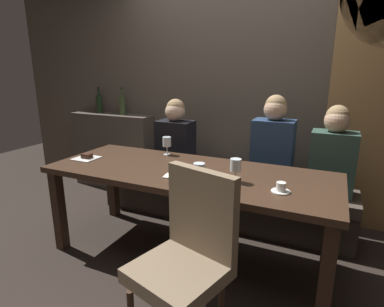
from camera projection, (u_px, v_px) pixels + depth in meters
ground at (189, 255)px, 2.57m from camera, size 9.00×9.00×0.00m
back_wall_tiled at (238, 68)px, 3.24m from camera, size 6.00×0.12×3.00m
back_counter at (114, 151)px, 3.98m from camera, size 1.10×0.28×0.95m
dining_table at (188, 181)px, 2.39m from camera, size 2.20×0.84×0.74m
banquette_bench at (218, 199)px, 3.12m from camera, size 2.50×0.44×0.45m
chair_near_side at (188, 250)px, 1.65m from camera, size 0.54×0.54×0.98m
diner_redhead at (176, 138)px, 3.16m from camera, size 0.36×0.24×0.75m
diner_bearded at (273, 144)px, 2.78m from camera, size 0.36×0.24×0.82m
diner_far_end at (333, 153)px, 2.59m from camera, size 0.36×0.24×0.76m
wine_bottle_dark_red at (99, 103)px, 3.93m from camera, size 0.08×0.08×0.33m
wine_bottle_pale_label at (122, 105)px, 3.75m from camera, size 0.08×0.08×0.33m
wine_glass_far_left at (236, 166)px, 2.09m from camera, size 0.08×0.08×0.16m
wine_glass_near_left at (167, 143)px, 2.77m from camera, size 0.08×0.08×0.16m
wine_glass_end_right at (199, 171)px, 2.00m from camera, size 0.08×0.08×0.16m
espresso_cup at (281, 188)px, 1.94m from camera, size 0.12×0.12×0.06m
dessert_plate at (87, 157)px, 2.66m from camera, size 0.19×0.19×0.05m
folded_napkin at (172, 176)px, 2.22m from camera, size 0.12×0.12×0.01m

